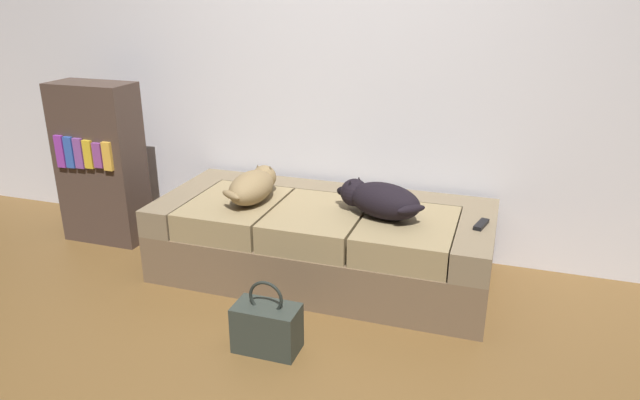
{
  "coord_description": "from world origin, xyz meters",
  "views": [
    {
      "loc": [
        1.01,
        -2.03,
        1.7
      ],
      "look_at": [
        0.0,
        0.99,
        0.51
      ],
      "focal_mm": 32.52,
      "sensor_mm": 36.0,
      "label": 1
    }
  ],
  "objects_px": {
    "handbag": "(267,327)",
    "bookshelf": "(101,163)",
    "tv_remote": "(481,224)",
    "dog_dark": "(379,199)",
    "dog_tan": "(254,186)",
    "couch": "(323,241)"
  },
  "relations": [
    {
      "from": "dog_dark",
      "to": "handbag",
      "type": "relative_size",
      "value": 1.5
    },
    {
      "from": "dog_tan",
      "to": "tv_remote",
      "type": "xyz_separation_m",
      "value": [
        1.34,
        0.02,
        -0.08
      ]
    },
    {
      "from": "dog_dark",
      "to": "handbag",
      "type": "xyz_separation_m",
      "value": [
        -0.37,
        -0.77,
        -0.44
      ]
    },
    {
      "from": "bookshelf",
      "to": "couch",
      "type": "bearing_deg",
      "value": -2.12
    },
    {
      "from": "dog_dark",
      "to": "bookshelf",
      "type": "distance_m",
      "value": 1.98
    },
    {
      "from": "couch",
      "to": "handbag",
      "type": "xyz_separation_m",
      "value": [
        -0.01,
        -0.84,
        -0.1
      ]
    },
    {
      "from": "handbag",
      "to": "bookshelf",
      "type": "bearing_deg",
      "value": 150.85
    },
    {
      "from": "handbag",
      "to": "bookshelf",
      "type": "xyz_separation_m",
      "value": [
        -1.61,
        0.9,
        0.43
      ]
    },
    {
      "from": "couch",
      "to": "bookshelf",
      "type": "bearing_deg",
      "value": 177.88
    },
    {
      "from": "couch",
      "to": "dog_dark",
      "type": "relative_size",
      "value": 3.53
    },
    {
      "from": "dog_dark",
      "to": "tv_remote",
      "type": "xyz_separation_m",
      "value": [
        0.56,
        0.03,
        -0.09
      ]
    },
    {
      "from": "dog_tan",
      "to": "bookshelf",
      "type": "xyz_separation_m",
      "value": [
        -1.2,
        0.11,
        -0.01
      ]
    },
    {
      "from": "tv_remote",
      "to": "bookshelf",
      "type": "height_order",
      "value": "bookshelf"
    },
    {
      "from": "couch",
      "to": "dog_tan",
      "type": "xyz_separation_m",
      "value": [
        -0.42,
        -0.05,
        0.33
      ]
    },
    {
      "from": "couch",
      "to": "dog_tan",
      "type": "height_order",
      "value": "dog_tan"
    },
    {
      "from": "handbag",
      "to": "bookshelf",
      "type": "distance_m",
      "value": 1.89
    },
    {
      "from": "dog_tan",
      "to": "bookshelf",
      "type": "height_order",
      "value": "bookshelf"
    },
    {
      "from": "couch",
      "to": "tv_remote",
      "type": "xyz_separation_m",
      "value": [
        0.92,
        -0.04,
        0.24
      ]
    },
    {
      "from": "dog_tan",
      "to": "bookshelf",
      "type": "bearing_deg",
      "value": 174.59
    },
    {
      "from": "tv_remote",
      "to": "bookshelf",
      "type": "bearing_deg",
      "value": -168.36
    },
    {
      "from": "couch",
      "to": "bookshelf",
      "type": "xyz_separation_m",
      "value": [
        -1.62,
        0.06,
        0.32
      ]
    },
    {
      "from": "tv_remote",
      "to": "dog_dark",
      "type": "bearing_deg",
      "value": -163.38
    }
  ]
}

